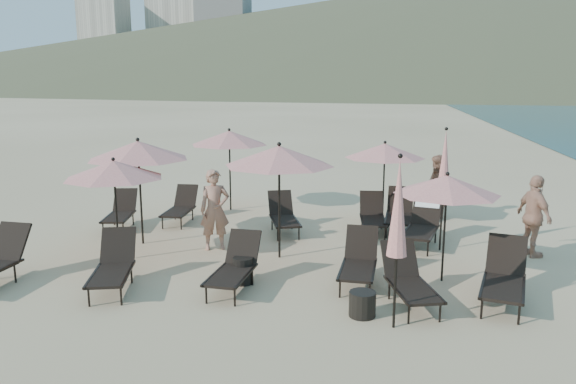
% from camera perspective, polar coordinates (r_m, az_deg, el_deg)
% --- Properties ---
extents(ground, '(800.00, 800.00, 0.00)m').
position_cam_1_polar(ground, '(9.97, 2.57, -10.41)').
color(ground, '#D6BA8C').
rests_on(ground, ground).
extents(volcanic_headland, '(690.00, 690.00, 55.00)m').
position_cam_1_polar(volcanic_headland, '(320.45, 22.75, 14.76)').
color(volcanic_headland, brown).
rests_on(volcanic_headland, ground).
extents(hotel_skyline, '(109.00, 82.00, 55.00)m').
position_cam_1_polar(hotel_skyline, '(296.66, -9.67, 15.34)').
color(hotel_skyline, beige).
rests_on(hotel_skyline, ground).
extents(lounger_1, '(1.05, 1.77, 0.96)m').
position_cam_1_polar(lounger_1, '(10.56, -17.33, -7.09)').
color(lounger_1, black).
rests_on(lounger_1, ground).
extents(lounger_2, '(0.72, 1.64, 0.92)m').
position_cam_1_polar(lounger_2, '(10.13, -5.44, -7.48)').
color(lounger_2, black).
rests_on(lounger_2, ground).
extents(lounger_3, '(0.69, 1.65, 0.93)m').
position_cam_1_polar(lounger_3, '(10.43, 7.22, -6.94)').
color(lounger_3, black).
rests_on(lounger_3, ground).
extents(lounger_4, '(1.04, 1.71, 0.92)m').
position_cam_1_polar(lounger_4, '(9.65, 12.18, -8.68)').
color(lounger_4, black).
rests_on(lounger_4, ground).
extents(lounger_5, '(1.06, 1.85, 1.00)m').
position_cam_1_polar(lounger_5, '(10.14, 21.11, -8.00)').
color(lounger_5, black).
rests_on(lounger_5, ground).
extents(lounger_6, '(0.86, 1.62, 0.88)m').
position_cam_1_polar(lounger_6, '(14.77, -16.64, -1.90)').
color(lounger_6, black).
rests_on(lounger_6, ground).
extents(lounger_7, '(0.63, 1.56, 0.89)m').
position_cam_1_polar(lounger_7, '(14.95, -10.86, -1.46)').
color(lounger_7, black).
rests_on(lounger_7, ground).
extents(lounger_8, '(1.08, 1.70, 0.92)m').
position_cam_1_polar(lounger_8, '(13.72, -0.46, -2.36)').
color(lounger_8, black).
rests_on(lounger_8, ground).
extents(lounger_9, '(0.72, 1.60, 0.89)m').
position_cam_1_polar(lounger_9, '(13.94, 8.59, -2.31)').
color(lounger_9, black).
rests_on(lounger_9, ground).
extents(lounger_10, '(0.75, 1.74, 0.98)m').
position_cam_1_polar(lounger_10, '(14.17, 11.25, -2.02)').
color(lounger_10, black).
rests_on(lounger_10, ground).
extents(lounger_11, '(1.04, 1.88, 1.11)m').
position_cam_1_polar(lounger_11, '(13.11, 13.56, -2.89)').
color(lounger_11, black).
rests_on(lounger_11, ground).
extents(umbrella_open_0, '(2.01, 2.01, 2.16)m').
position_cam_1_polar(umbrella_open_0, '(11.83, -17.29, 2.19)').
color(umbrella_open_0, black).
rests_on(umbrella_open_0, ground).
extents(umbrella_open_1, '(2.27, 2.27, 2.45)m').
position_cam_1_polar(umbrella_open_1, '(11.45, -0.91, 3.69)').
color(umbrella_open_1, black).
rests_on(umbrella_open_1, ground).
extents(umbrella_open_2, '(1.92, 1.92, 2.07)m').
position_cam_1_polar(umbrella_open_2, '(10.52, 15.85, 0.70)').
color(umbrella_open_2, black).
rests_on(umbrella_open_2, ground).
extents(umbrella_open_3, '(2.18, 2.18, 2.34)m').
position_cam_1_polar(umbrella_open_3, '(15.87, -5.99, 5.49)').
color(umbrella_open_3, black).
rests_on(umbrella_open_3, ground).
extents(umbrella_open_4, '(2.02, 2.02, 2.18)m').
position_cam_1_polar(umbrella_open_4, '(14.32, 9.81, 4.15)').
color(umbrella_open_4, black).
rests_on(umbrella_open_4, ground).
extents(umbrella_open_5, '(2.26, 2.26, 2.43)m').
position_cam_1_polar(umbrella_open_5, '(12.89, -14.98, 4.12)').
color(umbrella_open_5, black).
rests_on(umbrella_open_5, ground).
extents(umbrella_closed_0, '(0.31, 0.31, 2.67)m').
position_cam_1_polar(umbrella_closed_0, '(8.32, 11.13, -1.67)').
color(umbrella_closed_0, black).
rests_on(umbrella_closed_0, ground).
extents(umbrella_closed_1, '(0.32, 0.32, 2.71)m').
position_cam_1_polar(umbrella_closed_1, '(12.44, 15.60, 2.60)').
color(umbrella_closed_1, black).
rests_on(umbrella_closed_1, ground).
extents(side_table_0, '(0.38, 0.38, 0.49)m').
position_cam_1_polar(side_table_0, '(10.45, -4.59, -7.94)').
color(side_table_0, black).
rests_on(side_table_0, ground).
extents(side_table_1, '(0.43, 0.43, 0.41)m').
position_cam_1_polar(side_table_1, '(9.15, 7.56, -11.22)').
color(side_table_1, black).
rests_on(side_table_1, ground).
extents(beachgoer_a, '(0.76, 0.64, 1.78)m').
position_cam_1_polar(beachgoer_a, '(12.38, -7.45, -1.80)').
color(beachgoer_a, '#A06D57').
rests_on(beachgoer_a, ground).
extents(beachgoer_b, '(0.78, 0.93, 1.71)m').
position_cam_1_polar(beachgoer_b, '(15.54, 14.87, 0.51)').
color(beachgoer_b, '#9D6951').
rests_on(beachgoer_b, ground).
extents(beachgoer_c, '(0.79, 1.11, 1.75)m').
position_cam_1_polar(beachgoer_c, '(12.85, 23.72, -2.27)').
color(beachgoer_c, tan).
rests_on(beachgoer_c, ground).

